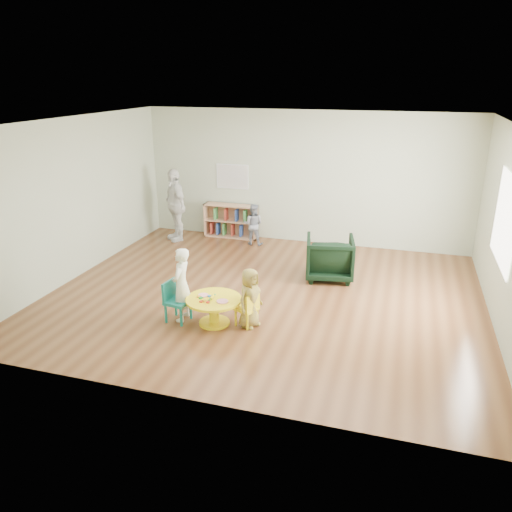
# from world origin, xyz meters

# --- Properties ---
(room) EXTENTS (7.10, 7.00, 2.80)m
(room) POSITION_xyz_m (0.01, 0.00, 1.89)
(room) COLOR brown
(room) RESTS_ON ground
(activity_table) EXTENTS (0.81, 0.81, 0.45)m
(activity_table) POSITION_xyz_m (-0.44, -1.20, 0.28)
(activity_table) COLOR yellow
(activity_table) RESTS_ON ground
(kid_chair_left) EXTENTS (0.37, 0.37, 0.62)m
(kid_chair_left) POSITION_xyz_m (-1.03, -1.26, 0.33)
(kid_chair_left) COLOR #167D71
(kid_chair_left) RESTS_ON ground
(kid_chair_right) EXTENTS (0.37, 0.37, 0.52)m
(kid_chair_right) POSITION_xyz_m (0.07, -1.11, 0.28)
(kid_chair_right) COLOR yellow
(kid_chair_right) RESTS_ON ground
(bookshelf) EXTENTS (1.20, 0.30, 0.75)m
(bookshelf) POSITION_xyz_m (-1.61, 2.86, 0.37)
(bookshelf) COLOR tan
(bookshelf) RESTS_ON ground
(alphabet_poster) EXTENTS (0.74, 0.01, 0.54)m
(alphabet_poster) POSITION_xyz_m (-1.60, 2.98, 1.35)
(alphabet_poster) COLOR white
(alphabet_poster) RESTS_ON ground
(armchair) EXTENTS (0.96, 0.98, 0.77)m
(armchair) POSITION_xyz_m (0.90, 1.05, 0.39)
(armchair) COLOR black
(armchair) RESTS_ON ground
(child_left) EXTENTS (0.29, 0.42, 1.12)m
(child_left) POSITION_xyz_m (-0.94, -1.20, 0.56)
(child_left) COLOR white
(child_left) RESTS_ON ground
(child_right) EXTENTS (0.43, 0.51, 0.89)m
(child_right) POSITION_xyz_m (0.09, -1.11, 0.44)
(child_right) COLOR yellow
(child_right) RESTS_ON ground
(toddler) EXTENTS (0.45, 0.35, 0.89)m
(toddler) POSITION_xyz_m (-0.97, 2.48, 0.45)
(toddler) COLOR #1B2845
(toddler) RESTS_ON ground
(adult_caretaker) EXTENTS (0.94, 0.91, 1.58)m
(adult_caretaker) POSITION_xyz_m (-2.70, 2.30, 0.79)
(adult_caretaker) COLOR white
(adult_caretaker) RESTS_ON ground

